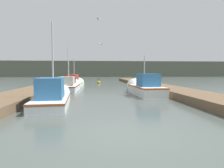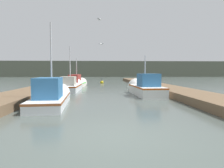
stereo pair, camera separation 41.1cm
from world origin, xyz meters
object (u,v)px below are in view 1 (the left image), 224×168
fishing_boat_1 (143,87)px  fishing_boat_3 (75,83)px  fishing_boat_2 (69,86)px  channel_buoy (99,82)px  mooring_piling_1 (59,83)px  mooring_piling_0 (55,85)px  fishing_boat_0 (54,96)px  seagull_1 (100,44)px  seagull_lead (99,19)px

fishing_boat_1 → fishing_boat_3: 10.23m
fishing_boat_2 → channel_buoy: (2.94, 11.41, -0.25)m
fishing_boat_2 → mooring_piling_1: 1.90m
fishing_boat_1 → mooring_piling_0: fishing_boat_1 is taller
fishing_boat_1 → fishing_boat_2: (-6.13, 3.64, -0.12)m
channel_buoy → fishing_boat_3: bearing=-113.1°
fishing_boat_2 → mooring_piling_0: bearing=-147.1°
fishing_boat_3 → channel_buoy: (2.91, 6.83, -0.28)m
fishing_boat_0 → channel_buoy: fishing_boat_0 is taller
fishing_boat_2 → mooring_piling_1: bearing=129.6°
fishing_boat_3 → seagull_1: (2.79, -6.80, 3.59)m
fishing_boat_1 → fishing_boat_3: bearing=124.1°
fishing_boat_1 → seagull_lead: bearing=173.0°
fishing_boat_1 → mooring_piling_1: fishing_boat_1 is taller
fishing_boat_3 → mooring_piling_1: fishing_boat_3 is taller
fishing_boat_0 → mooring_piling_0: 7.26m
channel_buoy → seagull_1: size_ratio=2.07×
channel_buoy → fishing_boat_0: bearing=-98.1°
fishing_boat_0 → fishing_boat_2: bearing=86.8°
fishing_boat_2 → seagull_1: seagull_1 is taller
channel_buoy → seagull_lead: seagull_lead is taller
fishing_boat_3 → mooring_piling_1: 3.34m
mooring_piling_0 → mooring_piling_1: size_ratio=0.90×
fishing_boat_1 → channel_buoy: size_ratio=5.80×
mooring_piling_1 → seagull_lead: size_ratio=2.32×
fishing_boat_3 → seagull_1: seagull_1 is taller
fishing_boat_0 → mooring_piling_1: (-1.37, 9.33, 0.19)m
mooring_piling_1 → fishing_boat_3: bearing=68.6°
fishing_boat_1 → mooring_piling_1: 8.92m
seagull_lead → channel_buoy: bearing=29.9°
fishing_boat_0 → seagull_lead: 7.38m
fishing_boat_3 → mooring_piling_0: bearing=-98.6°
fishing_boat_3 → mooring_piling_1: (-1.22, -3.11, 0.20)m
fishing_boat_1 → mooring_piling_0: 7.84m
mooring_piling_1 → mooring_piling_0: bearing=-89.0°
fishing_boat_3 → seagull_lead: (2.69, -7.94, 5.28)m
fishing_boat_0 → seagull_lead: seagull_lead is taller
fishing_boat_1 → channel_buoy: (-3.19, 15.04, -0.37)m
fishing_boat_1 → seagull_1: bearing=154.3°
seagull_1 → fishing_boat_3: bearing=154.6°
fishing_boat_3 → mooring_piling_1: size_ratio=5.28×
fishing_boat_2 → seagull_lead: seagull_lead is taller
fishing_boat_0 → fishing_boat_1: (5.94, 4.22, 0.09)m
seagull_lead → seagull_1: seagull_lead is taller
fishing_boat_0 → mooring_piling_1: bearing=93.8°
fishing_boat_1 → fishing_boat_2: fishing_boat_2 is taller
fishing_boat_2 → fishing_boat_1: bearing=-29.9°
mooring_piling_1 → seagull_lead: bearing=-51.1°
channel_buoy → seagull_1: bearing=-90.5°
channel_buoy → mooring_piling_0: bearing=-108.6°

